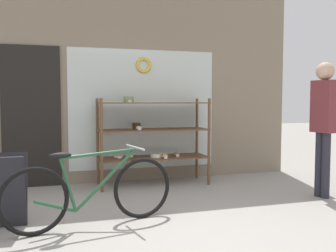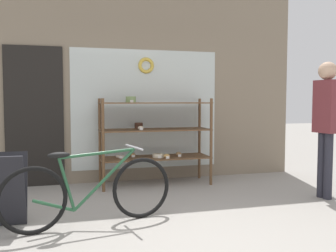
{
  "view_description": "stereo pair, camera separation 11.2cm",
  "coord_description": "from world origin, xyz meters",
  "px_view_note": "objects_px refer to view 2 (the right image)",
  "views": [
    {
      "loc": [
        -1.16,
        -3.23,
        1.29
      ],
      "look_at": [
        0.13,
        1.06,
        0.99
      ],
      "focal_mm": 40.0,
      "sensor_mm": 36.0,
      "label": 1
    },
    {
      "loc": [
        -1.06,
        -3.26,
        1.29
      ],
      "look_at": [
        0.13,
        1.06,
        0.99
      ],
      "focal_mm": 40.0,
      "sensor_mm": 36.0,
      "label": 2
    }
  ],
  "objects_px": {
    "sandwich_board": "(0,190)",
    "bicycle": "(90,191)",
    "pedestrian": "(326,117)",
    "display_case": "(154,132)"
  },
  "relations": [
    {
      "from": "display_case",
      "to": "bicycle",
      "type": "distance_m",
      "value": 2.05
    },
    {
      "from": "display_case",
      "to": "sandwich_board",
      "type": "relative_size",
      "value": 2.26
    },
    {
      "from": "bicycle",
      "to": "sandwich_board",
      "type": "relative_size",
      "value": 2.4
    },
    {
      "from": "display_case",
      "to": "bicycle",
      "type": "height_order",
      "value": "display_case"
    },
    {
      "from": "display_case",
      "to": "sandwich_board",
      "type": "height_order",
      "value": "display_case"
    },
    {
      "from": "pedestrian",
      "to": "sandwich_board",
      "type": "bearing_deg",
      "value": -96.72
    },
    {
      "from": "sandwich_board",
      "to": "pedestrian",
      "type": "relative_size",
      "value": 0.41
    },
    {
      "from": "display_case",
      "to": "bicycle",
      "type": "xyz_separation_m",
      "value": [
        -1.07,
        -1.69,
        -0.45
      ]
    },
    {
      "from": "sandwich_board",
      "to": "display_case",
      "type": "bearing_deg",
      "value": 38.76
    },
    {
      "from": "sandwich_board",
      "to": "bicycle",
      "type": "bearing_deg",
      "value": -12.68
    }
  ]
}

